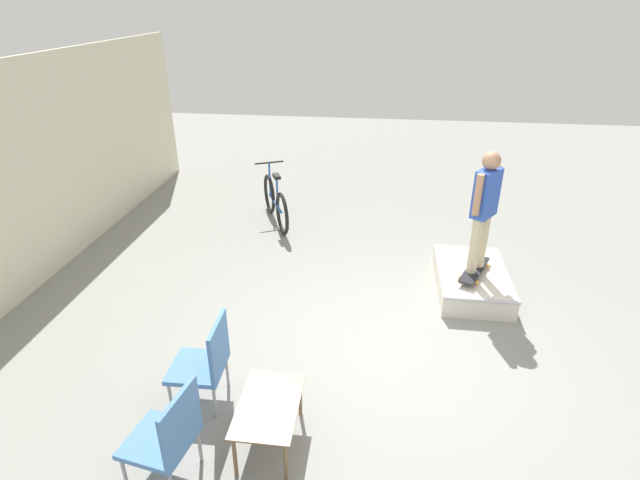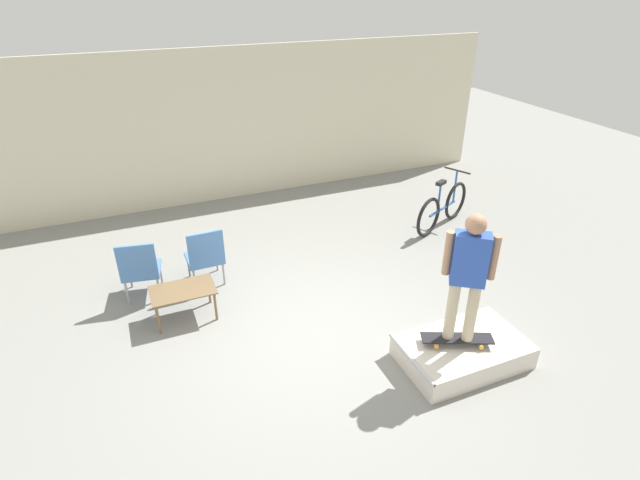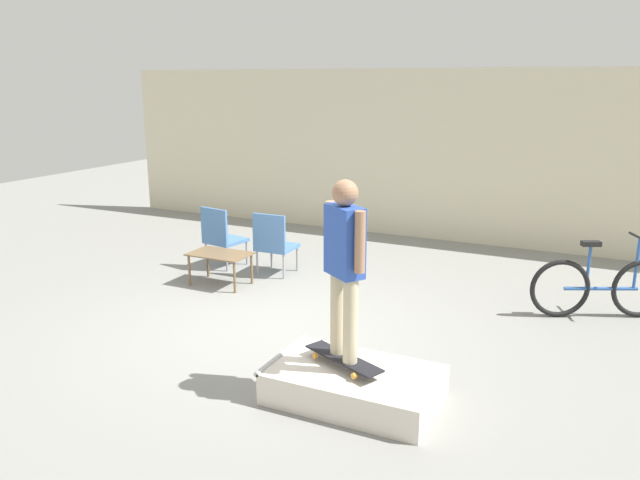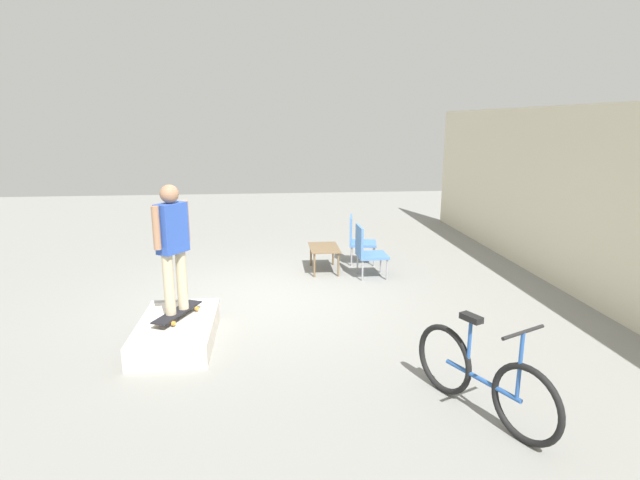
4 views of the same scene
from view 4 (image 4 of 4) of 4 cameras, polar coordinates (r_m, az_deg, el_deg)
name	(u,v)px [view 4 (image 4 of 4)]	position (r m, az deg, el deg)	size (l,w,h in m)	color
ground_plane	(268,299)	(7.97, -5.94, -6.77)	(24.00, 24.00, 0.00)	gray
house_wall_back	(572,201)	(9.00, 26.84, 4.04)	(12.00, 0.06, 3.00)	beige
skate_ramp_box	(177,332)	(6.65, -16.06, -10.12)	(1.52, 0.93, 0.32)	silver
skateboard_on_ramp	(178,312)	(6.66, -15.96, -7.94)	(0.85, 0.53, 0.07)	black
person_skater	(172,239)	(6.38, -16.51, 0.09)	(0.48, 0.38, 1.62)	#C6B793
coffee_table	(324,250)	(9.30, 0.48, -1.17)	(0.85, 0.53, 0.46)	brown
patio_chair_left	(358,238)	(9.83, 4.35, 0.22)	(0.60, 0.60, 0.94)	#99999E
patio_chair_right	(367,250)	(8.95, 5.38, -1.12)	(0.53, 0.53, 0.94)	#99999E
bicycle	(482,378)	(5.11, 18.01, -14.75)	(1.57, 0.80, 1.01)	black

